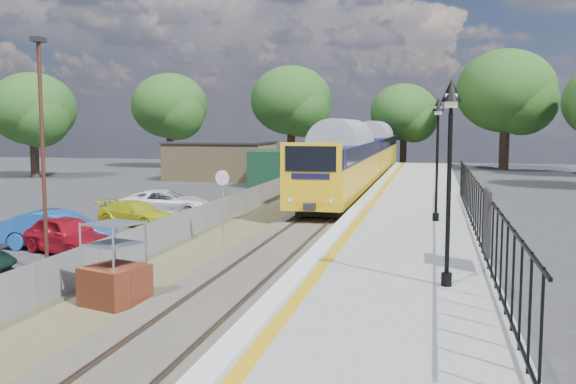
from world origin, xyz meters
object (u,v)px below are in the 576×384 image
(car_blue, at_px, (58,230))
(car_yellow, at_px, (136,213))
(victorian_lamp_south, at_px, (450,134))
(speed_sign, at_px, (223,194))
(brick_plinth, at_px, (115,266))
(car_red, at_px, (67,235))
(train, at_px, (362,154))
(carpark_lamp, at_px, (42,142))
(victorian_lamp_north, at_px, (438,130))
(car_white, at_px, (166,202))

(car_blue, bearing_deg, car_yellow, -8.69)
(victorian_lamp_south, xyz_separation_m, speed_sign, (-8.00, 8.15, -2.38))
(victorian_lamp_south, xyz_separation_m, brick_plinth, (-8.00, -0.27, -3.27))
(car_yellow, bearing_deg, victorian_lamp_south, -114.30)
(brick_plinth, xyz_separation_m, speed_sign, (0.00, 8.42, 0.89))
(brick_plinth, xyz_separation_m, car_red, (-4.79, 5.63, -0.35))
(speed_sign, bearing_deg, train, 94.06)
(victorian_lamp_south, xyz_separation_m, carpark_lamp, (-11.58, 2.30, -0.29))
(victorian_lamp_north, relative_size, speed_sign, 1.63)
(brick_plinth, xyz_separation_m, carpark_lamp, (-3.58, 2.57, 2.99))
(car_blue, relative_size, car_yellow, 1.11)
(brick_plinth, relative_size, car_white, 0.47)
(carpark_lamp, relative_size, car_yellow, 1.87)
(car_red, bearing_deg, victorian_lamp_south, -87.92)
(speed_sign, distance_m, carpark_lamp, 7.17)
(train, bearing_deg, car_white, -113.51)
(carpark_lamp, bearing_deg, train, 78.83)
(carpark_lamp, height_order, car_red, carpark_lamp)
(car_blue, height_order, car_yellow, car_blue)
(carpark_lamp, xyz_separation_m, car_white, (-1.73, 12.83, -3.37))
(train, bearing_deg, victorian_lamp_north, -77.08)
(train, relative_size, car_white, 8.93)
(train, xyz_separation_m, speed_sign, (-2.50, -24.95, -0.42))
(victorian_lamp_south, bearing_deg, car_white, 131.35)
(car_white, bearing_deg, victorian_lamp_south, -148.04)
(victorian_lamp_north, distance_m, car_white, 14.55)
(car_yellow, bearing_deg, train, -2.96)
(train, height_order, car_yellow, train)
(victorian_lamp_north, distance_m, brick_plinth, 13.30)
(speed_sign, relative_size, carpark_lamp, 0.40)
(car_blue, xyz_separation_m, car_white, (0.37, 8.94, -0.05))
(brick_plinth, height_order, speed_sign, speed_sign)
(brick_plinth, bearing_deg, car_yellow, 113.85)
(brick_plinth, bearing_deg, victorian_lamp_south, 1.92)
(car_white, bearing_deg, train, -32.91)
(train, height_order, car_white, train)
(car_red, bearing_deg, car_white, 27.91)
(victorian_lamp_north, height_order, carpark_lamp, carpark_lamp)
(victorian_lamp_north, relative_size, car_red, 1.17)
(brick_plinth, distance_m, car_blue, 8.62)
(victorian_lamp_north, relative_size, car_yellow, 1.22)
(victorian_lamp_south, relative_size, carpark_lamp, 0.65)
(victorian_lamp_north, xyz_separation_m, car_white, (-13.12, 5.13, -3.66))
(car_red, bearing_deg, car_yellow, 29.47)
(car_red, xyz_separation_m, car_yellow, (-0.52, 6.38, -0.12))
(victorian_lamp_north, xyz_separation_m, car_blue, (-13.49, -3.81, -3.61))
(victorian_lamp_south, distance_m, car_white, 20.49)
(train, bearing_deg, victorian_lamp_south, -80.57)
(victorian_lamp_north, bearing_deg, brick_plinth, -127.22)
(brick_plinth, distance_m, car_yellow, 13.14)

